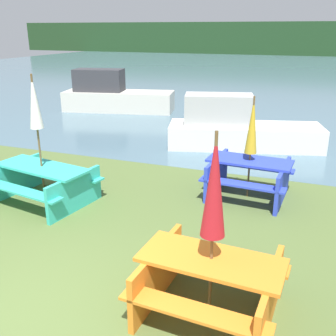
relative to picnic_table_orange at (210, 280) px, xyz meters
name	(u,v)px	position (x,y,z in m)	size (l,w,h in m)	color
ground_plane	(11,329)	(-2.00, -1.04, -0.45)	(60.00, 60.00, 0.00)	#516633
water	(280,70)	(-2.00, 29.74, -0.45)	(60.00, 50.00, 0.00)	slate
far_treeline	(297,39)	(-2.00, 49.74, 1.55)	(80.00, 1.60, 4.00)	#1E3D1E
picnic_table_orange	(210,280)	(0.00, 0.00, 0.00)	(1.70, 1.47, 0.74)	orange
picnic_table_teal	(43,180)	(-3.80, 1.97, 0.00)	(2.07, 1.67, 0.72)	#33B7A8
picnic_table_blue	(249,175)	(-0.16, 3.59, 0.02)	(1.68, 1.48, 0.77)	blue
umbrella_white	(34,104)	(-3.80, 1.97, 1.46)	(0.24, 0.24, 2.43)	brown
umbrella_crimson	(214,187)	(0.00, 0.00, 1.16)	(0.27, 0.27, 2.21)	brown
umbrella_gold	(252,126)	(-0.16, 3.59, 0.99)	(0.23, 0.23, 2.00)	brown
boat	(237,129)	(-1.05, 6.98, 0.09)	(4.39, 2.30, 1.47)	silver
boat_second	(114,96)	(-6.75, 10.45, 0.16)	(4.57, 2.24, 1.65)	beige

